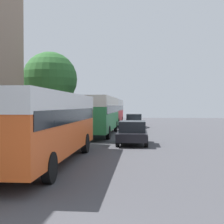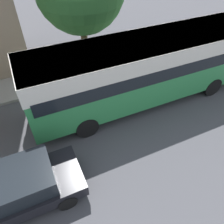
# 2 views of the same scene
# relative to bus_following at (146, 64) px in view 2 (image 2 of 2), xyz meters

# --- Properties ---
(bus_following) EXTENTS (2.65, 11.14, 3.18)m
(bus_following) POSITION_rel_bus_following_xyz_m (0.00, 0.00, 0.00)
(bus_following) COLOR #2D8447
(bus_following) RESTS_ON ground_plane
(car_crossing) EXTENTS (1.91, 3.87, 1.48)m
(car_crossing) POSITION_rel_bus_following_xyz_m (3.02, -6.29, -1.29)
(car_crossing) COLOR black
(car_crossing) RESTS_ON ground_plane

